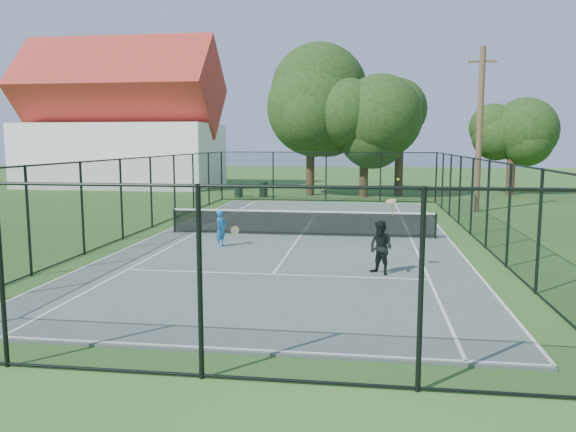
# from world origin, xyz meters

# --- Properties ---
(ground) EXTENTS (120.00, 120.00, 0.00)m
(ground) POSITION_xyz_m (0.00, 0.00, 0.00)
(ground) COLOR #33581E
(tennis_court) EXTENTS (11.00, 24.00, 0.06)m
(tennis_court) POSITION_xyz_m (0.00, 0.00, 0.03)
(tennis_court) COLOR #55645E
(tennis_court) RESTS_ON ground
(tennis_net) EXTENTS (10.08, 0.08, 0.95)m
(tennis_net) POSITION_xyz_m (0.00, 0.00, 0.58)
(tennis_net) COLOR black
(tennis_net) RESTS_ON tennis_court
(fence) EXTENTS (13.10, 26.10, 3.00)m
(fence) POSITION_xyz_m (0.00, 0.00, 1.50)
(fence) COLOR black
(fence) RESTS_ON ground
(tree_near_left) EXTENTS (6.54, 6.54, 8.53)m
(tree_near_left) POSITION_xyz_m (-1.33, 16.70, 5.25)
(tree_near_left) COLOR #332114
(tree_near_left) RESTS_ON ground
(tree_near_mid) EXTENTS (5.46, 5.46, 7.14)m
(tree_near_mid) POSITION_xyz_m (2.25, 16.11, 4.39)
(tree_near_mid) COLOR #332114
(tree_near_mid) RESTS_ON ground
(tree_near_right) EXTENTS (6.01, 6.01, 8.29)m
(tree_near_right) POSITION_xyz_m (4.57, 17.52, 5.27)
(tree_near_right) COLOR #332114
(tree_near_right) RESTS_ON ground
(tree_far_right) EXTENTS (4.98, 4.98, 6.59)m
(tree_far_right) POSITION_xyz_m (12.15, 19.02, 4.08)
(tree_far_right) COLOR #332114
(tree_far_right) RESTS_ON ground
(building) EXTENTS (15.30, 8.15, 11.87)m
(building) POSITION_xyz_m (-17.00, 22.00, 4.93)
(building) COLOR silver
(building) RESTS_ON ground
(trash_bin_left) EXTENTS (0.58, 0.58, 0.90)m
(trash_bin_left) POSITION_xyz_m (-5.81, 14.62, 0.46)
(trash_bin_left) COLOR black
(trash_bin_left) RESTS_ON ground
(trash_bin_right) EXTENTS (0.58, 0.58, 0.99)m
(trash_bin_right) POSITION_xyz_m (-4.23, 14.97, 0.50)
(trash_bin_right) COLOR black
(trash_bin_right) RESTS_ON ground
(utility_pole) EXTENTS (1.40, 0.30, 8.34)m
(utility_pole) POSITION_xyz_m (8.10, 9.00, 4.23)
(utility_pole) COLOR #4C3823
(utility_pole) RESTS_ON ground
(player_blue) EXTENTS (0.80, 0.53, 1.25)m
(player_blue) POSITION_xyz_m (-2.42, -2.63, 0.69)
(player_blue) COLOR blue
(player_blue) RESTS_ON tennis_court
(player_black) EXTENTS (0.91, 0.93, 2.58)m
(player_black) POSITION_xyz_m (2.87, -5.96, 0.79)
(player_black) COLOR black
(player_black) RESTS_ON tennis_court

